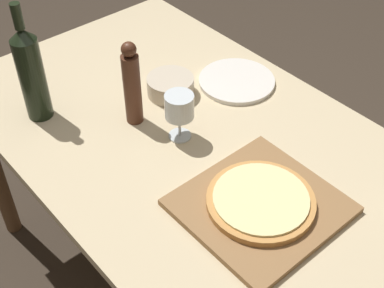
# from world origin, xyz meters

# --- Properties ---
(dining_table) EXTENTS (0.90, 1.63, 0.74)m
(dining_table) POSITION_xyz_m (0.00, 0.00, 0.65)
(dining_table) COLOR #CCB78E
(dining_table) RESTS_ON ground_plane
(cutting_board) EXTENTS (0.37, 0.35, 0.02)m
(cutting_board) POSITION_xyz_m (-0.05, -0.25, 0.75)
(cutting_board) COLOR olive
(cutting_board) RESTS_ON dining_table
(pizza) EXTENTS (0.27, 0.27, 0.02)m
(pizza) POSITION_xyz_m (-0.05, -0.25, 0.77)
(pizza) COLOR #C68947
(pizza) RESTS_ON cutting_board
(wine_bottle) EXTENTS (0.08, 0.08, 0.37)m
(wine_bottle) POSITION_xyz_m (-0.28, 0.44, 0.89)
(wine_bottle) COLOR black
(wine_bottle) RESTS_ON dining_table
(pepper_mill) EXTENTS (0.05, 0.05, 0.27)m
(pepper_mill) POSITION_xyz_m (-0.08, 0.24, 0.87)
(pepper_mill) COLOR #4C2819
(pepper_mill) RESTS_ON dining_table
(wine_glass) EXTENTS (0.08, 0.08, 0.15)m
(wine_glass) POSITION_xyz_m (-0.03, 0.09, 0.84)
(wine_glass) COLOR silver
(wine_glass) RESTS_ON dining_table
(small_bowl) EXTENTS (0.15, 0.15, 0.06)m
(small_bowl) POSITION_xyz_m (0.08, 0.27, 0.77)
(small_bowl) COLOR beige
(small_bowl) RESTS_ON dining_table
(dinner_plate) EXTENTS (0.25, 0.25, 0.01)m
(dinner_plate) POSITION_xyz_m (0.28, 0.17, 0.75)
(dinner_plate) COLOR silver
(dinner_plate) RESTS_ON dining_table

